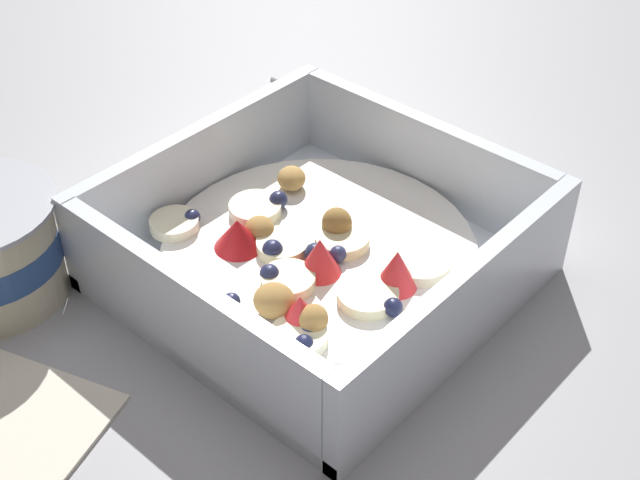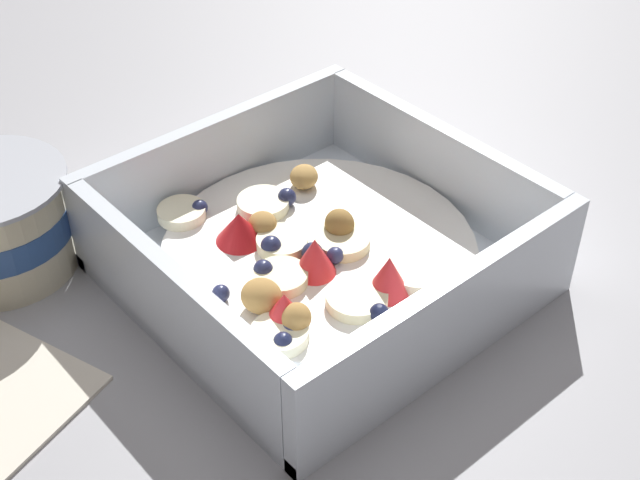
# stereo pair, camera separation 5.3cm
# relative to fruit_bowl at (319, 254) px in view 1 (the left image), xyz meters

# --- Properties ---
(ground_plane) EXTENTS (2.40, 2.40, 0.00)m
(ground_plane) POSITION_rel_fruit_bowl_xyz_m (-0.02, 0.00, -0.02)
(ground_plane) COLOR #9E9EA3
(fruit_bowl) EXTENTS (0.22, 0.22, 0.07)m
(fruit_bowl) POSITION_rel_fruit_bowl_xyz_m (0.00, 0.00, 0.00)
(fruit_bowl) COLOR white
(fruit_bowl) RESTS_ON ground
(spoon) EXTENTS (0.03, 0.17, 0.01)m
(spoon) POSITION_rel_fruit_bowl_xyz_m (0.17, 0.08, -0.02)
(spoon) COLOR silver
(spoon) RESTS_ON ground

